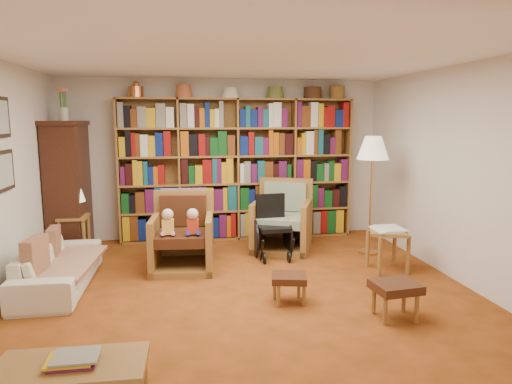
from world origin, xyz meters
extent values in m
plane|color=#9B4017|center=(0.00, 0.00, 0.00)|extent=(5.00, 5.00, 0.00)
plane|color=white|center=(0.00, 0.00, 2.50)|extent=(5.00, 5.00, 0.00)
plane|color=silver|center=(0.00, 2.50, 1.25)|extent=(5.00, 0.00, 5.00)
plane|color=silver|center=(0.00, -2.50, 1.25)|extent=(5.00, 0.00, 5.00)
plane|color=silver|center=(2.50, 0.00, 1.25)|extent=(0.00, 5.00, 5.00)
cube|color=#A17132|center=(0.20, 2.34, 1.10)|extent=(3.60, 0.30, 2.20)
cube|color=#3E1E11|center=(-2.25, 2.00, 0.90)|extent=(0.45, 0.90, 1.80)
cube|color=#3E1E11|center=(-2.25, 2.00, 1.83)|extent=(0.50, 0.95, 0.06)
cylinder|color=silver|center=(-2.25, 2.00, 1.95)|extent=(0.12, 0.12, 0.18)
cube|color=gray|center=(-2.46, 0.30, 1.90)|extent=(0.01, 0.44, 0.34)
cube|color=black|center=(-2.48, 0.30, 1.35)|extent=(0.03, 0.52, 0.42)
cube|color=gray|center=(-2.46, 0.30, 1.35)|extent=(0.01, 0.44, 0.34)
imported|color=beige|center=(-2.05, 0.48, 0.24)|extent=(1.65, 0.66, 0.48)
cube|color=beige|center=(-2.00, 0.48, 0.30)|extent=(0.78, 1.32, 0.04)
cube|color=maroon|center=(-2.18, 0.83, 0.45)|extent=(0.14, 0.36, 0.35)
cube|color=maroon|center=(-2.18, 0.13, 0.45)|extent=(0.18, 0.42, 0.41)
cube|color=#A17132|center=(-2.15, 1.72, 0.55)|extent=(0.39, 0.39, 0.04)
cylinder|color=#A17132|center=(-2.30, 1.57, 0.26)|extent=(0.05, 0.05, 0.53)
cylinder|color=#A17132|center=(-2.00, 1.57, 0.26)|extent=(0.05, 0.05, 0.53)
cylinder|color=#A17132|center=(-2.30, 1.88, 0.26)|extent=(0.05, 0.05, 0.53)
cylinder|color=#A17132|center=(-2.00, 1.88, 0.26)|extent=(0.05, 0.05, 0.53)
cylinder|color=#C5873F|center=(-2.15, 1.72, 0.66)|extent=(0.11, 0.11, 0.19)
cone|color=beige|center=(-2.15, 1.72, 0.90)|extent=(0.34, 0.34, 0.27)
cube|color=#A17132|center=(-0.68, 0.90, 0.04)|extent=(0.83, 0.86, 0.09)
cube|color=#A17132|center=(-1.02, 0.90, 0.34)|extent=(0.14, 0.80, 0.68)
cube|color=#A17132|center=(-0.33, 0.90, 0.34)|extent=(0.14, 0.80, 0.68)
cube|color=#A17132|center=(-0.68, 1.25, 0.48)|extent=(0.77, 0.15, 0.96)
cube|color=#452312|center=(-0.68, 0.86, 0.43)|extent=(0.65, 0.72, 0.13)
cube|color=#452312|center=(-0.68, 1.18, 0.70)|extent=(0.60, 0.16, 0.40)
cube|color=#B32F5A|center=(-0.68, 1.29, 0.77)|extent=(0.60, 0.11, 0.43)
cube|color=#A17132|center=(0.75, 1.57, 0.04)|extent=(1.06, 1.07, 0.09)
cube|color=#A17132|center=(0.39, 1.57, 0.36)|extent=(0.38, 0.81, 0.71)
cube|color=#A17132|center=(1.12, 1.57, 0.36)|extent=(0.38, 0.81, 0.71)
cube|color=#A17132|center=(0.75, 1.94, 0.50)|extent=(0.78, 0.38, 1.00)
cube|color=#91A483|center=(0.75, 1.53, 0.45)|extent=(0.84, 0.88, 0.13)
cube|color=#91A483|center=(0.75, 1.86, 0.74)|extent=(0.62, 0.33, 0.42)
cube|color=black|center=(0.55, 1.21, 0.42)|extent=(0.46, 0.46, 0.06)
cube|color=black|center=(0.55, 1.41, 0.65)|extent=(0.42, 0.09, 0.42)
cylinder|color=black|center=(0.32, 1.30, 0.26)|extent=(0.03, 0.52, 0.52)
cylinder|color=black|center=(0.78, 1.30, 0.26)|extent=(0.03, 0.52, 0.52)
cylinder|color=black|center=(0.38, 0.95, 0.07)|extent=(0.03, 0.15, 0.15)
cylinder|color=black|center=(0.71, 0.95, 0.07)|extent=(0.03, 0.15, 0.15)
cylinder|color=#C5873F|center=(1.93, 1.18, 0.01)|extent=(0.28, 0.28, 0.03)
cylinder|color=#C5873F|center=(1.93, 1.18, 0.70)|extent=(0.03, 0.03, 1.39)
cone|color=beige|center=(1.93, 1.18, 1.49)|extent=(0.44, 0.44, 0.32)
cube|color=#A17132|center=(1.85, 0.43, 0.50)|extent=(0.57, 0.57, 0.04)
cylinder|color=#A17132|center=(1.67, 0.24, 0.24)|extent=(0.05, 0.05, 0.48)
cylinder|color=#A17132|center=(2.03, 0.24, 0.24)|extent=(0.05, 0.05, 0.48)
cylinder|color=#A17132|center=(1.67, 0.61, 0.24)|extent=(0.05, 0.05, 0.48)
cylinder|color=#A17132|center=(2.03, 0.61, 0.24)|extent=(0.05, 0.05, 0.48)
cube|color=silver|center=(1.85, 0.43, 0.54)|extent=(0.41, 0.46, 0.03)
cube|color=#452312|center=(0.40, -0.36, 0.26)|extent=(0.41, 0.37, 0.07)
cylinder|color=#A17132|center=(0.27, -0.47, 0.11)|extent=(0.04, 0.04, 0.23)
cylinder|color=#A17132|center=(0.54, -0.47, 0.11)|extent=(0.04, 0.04, 0.23)
cylinder|color=#A17132|center=(0.27, -0.26, 0.11)|extent=(0.04, 0.04, 0.23)
cylinder|color=#A17132|center=(0.54, -0.26, 0.11)|extent=(0.04, 0.04, 0.23)
cube|color=#452312|center=(1.31, -0.89, 0.31)|extent=(0.45, 0.40, 0.08)
cylinder|color=#A17132|center=(1.16, -1.01, 0.14)|extent=(0.04, 0.04, 0.27)
cylinder|color=#A17132|center=(1.47, -1.01, 0.14)|extent=(0.04, 0.04, 0.27)
cylinder|color=#A17132|center=(1.16, -0.76, 0.14)|extent=(0.04, 0.04, 0.27)
cylinder|color=#A17132|center=(1.47, -0.76, 0.14)|extent=(0.04, 0.04, 0.27)
cube|color=#A17132|center=(-1.37, -1.95, 0.35)|extent=(0.94, 0.48, 0.05)
cylinder|color=#A17132|center=(-1.79, -1.77, 0.16)|extent=(0.06, 0.06, 0.32)
cylinder|color=#A17132|center=(-0.95, -1.77, 0.16)|extent=(0.06, 0.06, 0.32)
cube|color=brown|center=(-1.37, -1.95, 0.40)|extent=(0.28, 0.23, 0.05)
camera|label=1|loc=(-0.65, -4.74, 1.87)|focal=32.00mm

